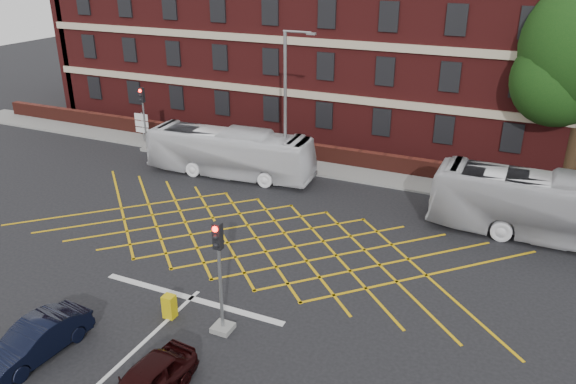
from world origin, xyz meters
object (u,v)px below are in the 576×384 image
at_px(street_lamp, 286,132).
at_px(direction_signs, 142,124).
at_px(car_maroon, 147,382).
at_px(bus_right, 558,209).
at_px(bus_left, 230,153).
at_px(car_navy, 36,340).
at_px(traffic_light_far, 145,125).
at_px(traffic_light_near, 221,288).
at_px(utility_cabinet, 169,306).

bearing_deg(street_lamp, direction_signs, 169.99).
relative_size(car_maroon, direction_signs, 1.61).
relative_size(bus_right, street_lamp, 1.33).
distance_m(bus_left, car_navy, 17.19).
bearing_deg(street_lamp, traffic_light_far, 174.96).
bearing_deg(bus_right, traffic_light_far, 84.55).
bearing_deg(car_navy, traffic_light_near, 41.65).
height_order(bus_left, utility_cabinet, bus_left).
height_order(bus_right, utility_cabinet, bus_right).
xyz_separation_m(bus_right, car_navy, (-15.48, -16.08, -0.96)).
distance_m(car_navy, car_maroon, 4.55).
relative_size(traffic_light_near, utility_cabinet, 4.69).
distance_m(car_maroon, direction_signs, 25.19).
bearing_deg(street_lamp, bus_right, -6.18).
xyz_separation_m(car_maroon, traffic_light_near, (0.37, 3.78, 1.16)).
distance_m(traffic_light_far, utility_cabinet, 19.56).
height_order(traffic_light_near, direction_signs, traffic_light_near).
bearing_deg(bus_left, bus_right, -96.65).
bearing_deg(direction_signs, bus_left, -17.74).
bearing_deg(car_maroon, street_lamp, 107.30).
relative_size(traffic_light_far, street_lamp, 0.50).
bearing_deg(car_navy, street_lamp, 91.13).
xyz_separation_m(bus_left, traffic_light_far, (-7.41, 1.59, 0.34)).
xyz_separation_m(traffic_light_near, utility_cabinet, (-2.19, -0.11, -1.31)).
bearing_deg(car_maroon, utility_cabinet, 122.33).
relative_size(bus_left, traffic_light_far, 2.39).
xyz_separation_m(direction_signs, utility_cabinet, (13.73, -16.15, -0.92)).
xyz_separation_m(bus_left, utility_cabinet, (5.11, -13.39, -0.97)).
bearing_deg(traffic_light_far, car_navy, -62.26).
xyz_separation_m(car_maroon, direction_signs, (-15.54, 19.82, 0.77)).
distance_m(bus_left, traffic_light_far, 7.58).
bearing_deg(street_lamp, bus_left, -169.48).
distance_m(bus_left, direction_signs, 9.04).
bearing_deg(traffic_light_near, car_maroon, -95.66).
distance_m(car_maroon, street_lamp, 18.19).
height_order(traffic_light_far, direction_signs, traffic_light_far).
relative_size(traffic_light_near, traffic_light_far, 1.00).
distance_m(bus_right, direction_signs, 26.73).
xyz_separation_m(bus_left, car_maroon, (6.92, -17.06, -0.82)).
height_order(bus_left, car_maroon, bus_left).
height_order(car_navy, car_maroon, car_navy).
xyz_separation_m(traffic_light_far, direction_signs, (-1.20, 1.17, -0.39)).
distance_m(traffic_light_near, street_lamp, 14.49).
bearing_deg(utility_cabinet, street_lamp, 96.91).
bearing_deg(traffic_light_near, traffic_light_far, 134.69).
height_order(traffic_light_near, traffic_light_far, same).
bearing_deg(bus_left, direction_signs, 68.58).
bearing_deg(traffic_light_near, utility_cabinet, -177.15).
relative_size(bus_left, street_lamp, 1.19).
height_order(street_lamp, direction_signs, street_lamp).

